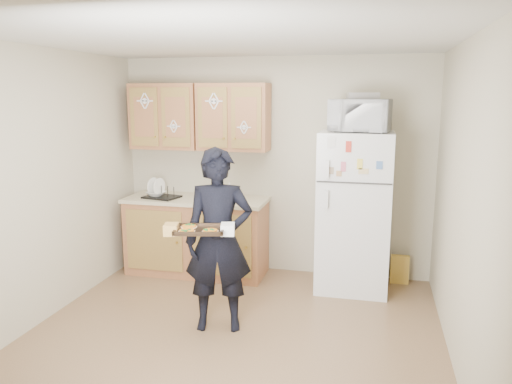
% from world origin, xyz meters
% --- Properties ---
extents(floor, '(3.60, 3.60, 0.00)m').
position_xyz_m(floor, '(0.00, 0.00, 0.00)').
color(floor, brown).
rests_on(floor, ground).
extents(ceiling, '(3.60, 3.60, 0.00)m').
position_xyz_m(ceiling, '(0.00, 0.00, 2.50)').
color(ceiling, silver).
rests_on(ceiling, wall_back).
extents(wall_back, '(3.60, 0.04, 2.50)m').
position_xyz_m(wall_back, '(0.00, 1.80, 1.25)').
color(wall_back, '#B5AC93').
rests_on(wall_back, floor).
extents(wall_front, '(3.60, 0.04, 2.50)m').
position_xyz_m(wall_front, '(0.00, -1.80, 1.25)').
color(wall_front, '#B5AC93').
rests_on(wall_front, floor).
extents(wall_left, '(0.04, 3.60, 2.50)m').
position_xyz_m(wall_left, '(-1.80, 0.00, 1.25)').
color(wall_left, '#B5AC93').
rests_on(wall_left, floor).
extents(wall_right, '(0.04, 3.60, 2.50)m').
position_xyz_m(wall_right, '(1.80, 0.00, 1.25)').
color(wall_right, '#B5AC93').
rests_on(wall_right, floor).
extents(refrigerator, '(0.75, 0.70, 1.70)m').
position_xyz_m(refrigerator, '(0.95, 1.43, 0.85)').
color(refrigerator, silver).
rests_on(refrigerator, floor).
extents(base_cabinet, '(1.60, 0.60, 0.86)m').
position_xyz_m(base_cabinet, '(-0.85, 1.48, 0.43)').
color(base_cabinet, brown).
rests_on(base_cabinet, floor).
extents(countertop, '(1.64, 0.64, 0.04)m').
position_xyz_m(countertop, '(-0.85, 1.48, 0.88)').
color(countertop, '#C0B194').
rests_on(countertop, base_cabinet).
extents(upper_cab_left, '(0.80, 0.33, 0.75)m').
position_xyz_m(upper_cab_left, '(-1.25, 1.61, 1.83)').
color(upper_cab_left, brown).
rests_on(upper_cab_left, wall_back).
extents(upper_cab_right, '(0.80, 0.33, 0.75)m').
position_xyz_m(upper_cab_right, '(-0.43, 1.61, 1.83)').
color(upper_cab_right, brown).
rests_on(upper_cab_right, wall_back).
extents(cereal_box, '(0.20, 0.07, 0.32)m').
position_xyz_m(cereal_box, '(1.47, 1.67, 0.16)').
color(cereal_box, '#DED04E').
rests_on(cereal_box, floor).
extents(person, '(0.67, 0.52, 1.63)m').
position_xyz_m(person, '(-0.16, 0.18, 0.82)').
color(person, black).
rests_on(person, floor).
extents(baking_tray, '(0.46, 0.38, 0.04)m').
position_xyz_m(baking_tray, '(-0.23, -0.12, 0.98)').
color(baking_tray, black).
rests_on(baking_tray, person).
extents(pizza_front_left, '(0.13, 0.13, 0.02)m').
position_xyz_m(pizza_front_left, '(-0.31, -0.20, 0.99)').
color(pizza_front_left, orange).
rests_on(pizza_front_left, baking_tray).
extents(pizza_front_right, '(0.13, 0.13, 0.02)m').
position_xyz_m(pizza_front_right, '(-0.12, -0.16, 0.99)').
color(pizza_front_right, orange).
rests_on(pizza_front_right, baking_tray).
extents(pizza_back_left, '(0.13, 0.13, 0.02)m').
position_xyz_m(pizza_back_left, '(-0.34, -0.07, 0.99)').
color(pizza_back_left, orange).
rests_on(pizza_back_left, baking_tray).
extents(microwave, '(0.64, 0.48, 0.33)m').
position_xyz_m(microwave, '(0.97, 1.38, 1.86)').
color(microwave, silver).
rests_on(microwave, refrigerator).
extents(foil_pan, '(0.34, 0.27, 0.07)m').
position_xyz_m(foil_pan, '(0.99, 1.41, 2.06)').
color(foil_pan, '#BABCC2').
rests_on(foil_pan, microwave).
extents(dish_rack, '(0.44, 0.36, 0.15)m').
position_xyz_m(dish_rack, '(-1.24, 1.40, 0.98)').
color(dish_rack, black).
rests_on(dish_rack, countertop).
extents(bowl, '(0.25, 0.25, 0.05)m').
position_xyz_m(bowl, '(-1.31, 1.40, 0.94)').
color(bowl, white).
rests_on(bowl, dish_rack).
extents(soap_bottle, '(0.10, 0.11, 0.20)m').
position_xyz_m(soap_bottle, '(-0.43, 1.42, 1.00)').
color(soap_bottle, silver).
rests_on(soap_bottle, countertop).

